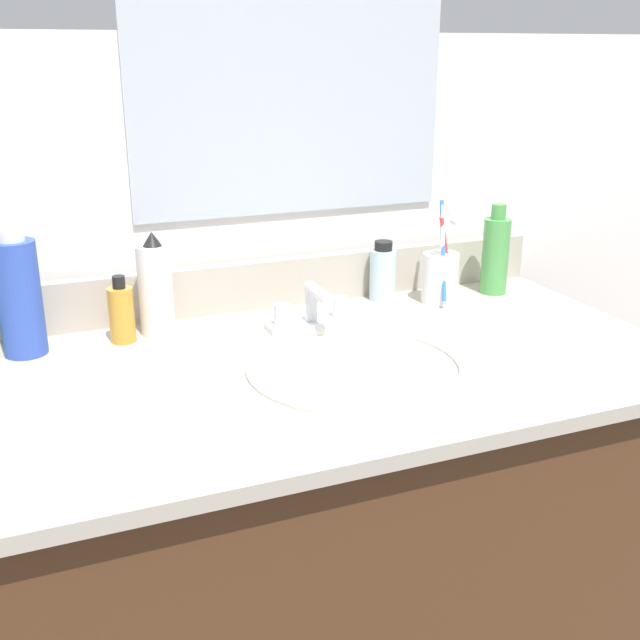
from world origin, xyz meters
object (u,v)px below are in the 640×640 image
Objects in this scene: bottle_toner_green at (495,254)px; bottle_lotion_white at (155,288)px; cup_white_ceramic at (440,276)px; bottle_oil_amber at (121,313)px; bottle_gel_clear at (383,273)px; bottle_shampoo_blue at (19,296)px; faucet at (313,313)px.

bottle_toner_green is 1.01× the size of bottle_lotion_white.
cup_white_ceramic is (-0.13, -0.02, -0.03)m from bottle_toner_green.
bottle_oil_amber is at bearing 179.96° from bottle_toner_green.
bottle_toner_green is at bearing -11.15° from bottle_gel_clear.
cup_white_ceramic is (0.75, -0.02, -0.04)m from bottle_shampoo_blue.
bottle_shampoo_blue reaches higher than bottle_toner_green.
bottle_shampoo_blue is 1.07× the size of cup_white_ceramic.
bottle_shampoo_blue is 0.22m from bottle_lotion_white.
bottle_lotion_white reaches higher than bottle_oil_amber.
bottle_shampoo_blue is 1.18× the size of bottle_lotion_white.
bottle_gel_clear reaches higher than faucet.
bottle_gel_clear is (0.19, 0.10, 0.03)m from faucet.
bottle_lotion_white is 0.54m from cup_white_ceramic.
bottle_oil_amber is 0.60m from cup_white_ceramic.
bottle_toner_green is 0.85× the size of bottle_shampoo_blue.
bottle_shampoo_blue reaches higher than bottle_lotion_white.
bottle_toner_green reaches higher than bottle_gel_clear.
bottle_gel_clear is at bearing 3.52° from bottle_shampoo_blue.
bottle_oil_amber is 0.58× the size of cup_white_ceramic.
faucet is at bearing -171.46° from cup_white_ceramic.
bottle_toner_green is at bearing -0.26° from bottle_shampoo_blue.
bottle_lotion_white is (0.21, 0.01, -0.02)m from bottle_shampoo_blue.
bottle_toner_green is at bearing 7.88° from faucet.
faucet is 0.89× the size of bottle_toner_green.
bottle_shampoo_blue is (-0.88, 0.00, 0.02)m from bottle_toner_green.
bottle_toner_green is (0.23, -0.04, 0.03)m from bottle_gel_clear.
bottle_oil_amber is at bearing -175.02° from bottle_gel_clear.
bottle_oil_amber is 0.07m from bottle_lotion_white.
cup_white_ceramic is at bearing -3.48° from bottle_lotion_white.
cup_white_ceramic is at bearing -32.52° from bottle_gel_clear.
bottle_lotion_white reaches higher than bottle_gel_clear.
bottle_lotion_white is at bearing 176.52° from cup_white_ceramic.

